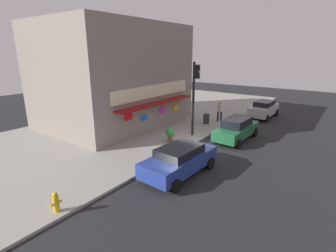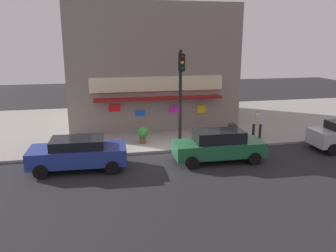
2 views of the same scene
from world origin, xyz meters
name	(u,v)px [view 2 (image 2 of 2)]	position (x,y,z in m)	size (l,w,h in m)	color
ground_plane	(161,153)	(0.00, 0.00, 0.00)	(65.56, 65.56, 0.00)	#232326
sidewalk	(144,123)	(0.00, 6.68, 0.07)	(43.71, 13.37, 0.13)	gray
corner_building	(147,64)	(0.58, 8.41, 4.24)	(11.37, 9.39, 8.22)	gray
traffic_light	(181,85)	(1.31, 0.93, 3.56)	(0.32, 0.58, 5.35)	black
trash_can	(232,130)	(4.80, 1.72, 0.56)	(0.53, 0.53, 0.85)	#2D2D2D
pedestrian	(257,123)	(6.16, 1.11, 1.13)	(0.57, 0.55, 1.81)	black
potted_plant_by_doorway	(143,134)	(-0.78, 1.58, 0.71)	(0.65, 0.65, 0.97)	brown
parked_car_green	(219,146)	(2.61, -1.86, 0.83)	(4.60, 1.98, 1.61)	#1E6038
parked_car_blue	(78,153)	(-4.29, -1.53, 0.81)	(4.58, 2.26, 1.53)	navy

